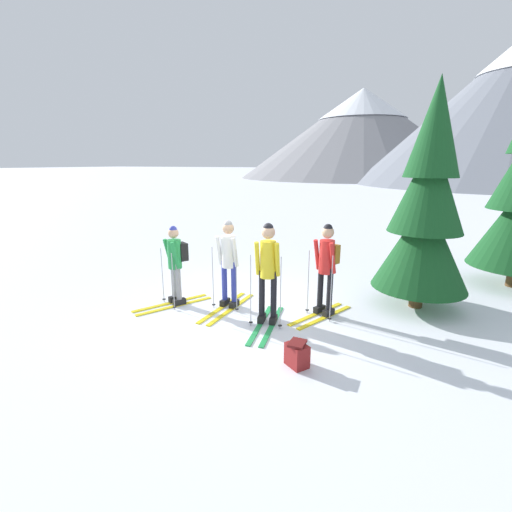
# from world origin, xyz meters

# --- Properties ---
(ground_plane) EXTENTS (400.00, 400.00, 0.00)m
(ground_plane) POSITION_xyz_m (0.00, 0.00, 0.00)
(ground_plane) COLOR white
(skier_in_green) EXTENTS (1.07, 1.59, 1.65)m
(skier_in_green) POSITION_xyz_m (-1.45, -0.19, 0.92)
(skier_in_green) COLOR yellow
(skier_in_green) RESTS_ON ground
(skier_in_white) EXTENTS (0.61, 1.79, 1.79)m
(skier_in_white) POSITION_xyz_m (-0.39, 0.11, 0.99)
(skier_in_white) COLOR yellow
(skier_in_white) RESTS_ON ground
(skier_in_yellow) EXTENTS (0.61, 1.74, 1.87)m
(skier_in_yellow) POSITION_xyz_m (0.63, -0.27, 1.07)
(skier_in_yellow) COLOR green
(skier_in_yellow) RESTS_ON ground
(skier_in_red) EXTENTS (0.91, 1.57, 1.79)m
(skier_in_red) POSITION_xyz_m (1.49, 0.53, 1.02)
(skier_in_red) COLOR yellow
(skier_in_red) RESTS_ON ground
(pine_tree_mid) EXTENTS (1.83, 1.83, 4.41)m
(pine_tree_mid) POSITION_xyz_m (3.10, 1.71, 2.02)
(pine_tree_mid) COLOR #51381E
(pine_tree_mid) RESTS_ON ground
(backpack_on_snow_front) EXTENTS (0.40, 0.38, 0.38)m
(backpack_on_snow_front) POSITION_xyz_m (1.58, -1.46, 0.19)
(backpack_on_snow_front) COLOR maroon
(backpack_on_snow_front) RESTS_ON ground
(mountain_ridge_distant) EXTENTS (64.79, 57.92, 18.80)m
(mountain_ridge_distant) POSITION_xyz_m (1.72, 60.56, 8.90)
(mountain_ridge_distant) COLOR gray
(mountain_ridge_distant) RESTS_ON ground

